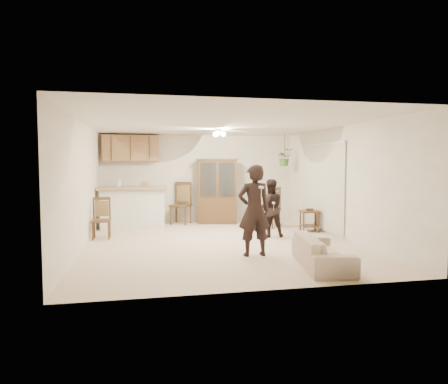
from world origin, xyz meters
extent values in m
plane|color=beige|center=(0.00, 0.00, 0.00)|extent=(6.50, 6.50, 0.00)
cube|color=silver|center=(0.00, 0.00, 2.50)|extent=(5.50, 6.50, 0.02)
cube|color=beige|center=(0.00, 3.25, 1.25)|extent=(5.50, 0.02, 2.50)
cube|color=beige|center=(0.00, -3.25, 1.25)|extent=(5.50, 0.02, 2.50)
cube|color=beige|center=(-2.75, 0.00, 1.25)|extent=(0.02, 6.50, 2.50)
cube|color=beige|center=(2.75, 0.00, 1.25)|extent=(0.02, 6.50, 2.50)
cube|color=silver|center=(-1.85, 2.35, 0.50)|extent=(1.60, 0.55, 1.00)
cube|color=tan|center=(-1.85, 2.35, 1.05)|extent=(1.75, 0.70, 0.08)
cube|color=brown|center=(-1.90, 3.07, 2.10)|extent=(1.50, 0.34, 0.70)
imported|color=#335823|center=(2.30, 2.40, 1.85)|extent=(0.43, 0.37, 0.48)
cylinder|color=black|center=(2.30, 2.40, 2.17)|extent=(0.01, 0.01, 0.65)
imported|color=beige|center=(1.26, -2.23, 0.37)|extent=(1.06, 1.97, 0.73)
imported|color=black|center=(0.38, -1.28, 0.90)|extent=(0.68, 0.46, 1.80)
imported|color=black|center=(1.25, 0.47, 0.68)|extent=(0.68, 0.54, 1.35)
cube|color=#3C2615|center=(0.47, 2.78, 0.35)|extent=(1.13, 0.65, 0.71)
cube|color=#3C2615|center=(0.47, 2.78, 1.24)|extent=(1.12, 0.60, 1.06)
cube|color=#B2BEC3|center=(0.47, 2.78, 1.24)|extent=(0.90, 0.22, 0.93)
cube|color=#3C2615|center=(0.47, 2.78, 1.79)|extent=(1.22, 0.68, 0.05)
cube|color=#3C2615|center=(2.45, 0.98, 0.50)|extent=(0.55, 0.55, 0.04)
cube|color=#3C2615|center=(2.45, 0.98, 0.14)|extent=(0.46, 0.46, 0.03)
cube|color=#3C2615|center=(2.45, 0.98, 0.54)|extent=(0.19, 0.14, 0.06)
cube|color=#3C2615|center=(-2.50, 1.00, 0.41)|extent=(0.41, 0.41, 0.04)
cube|color=olive|center=(-2.50, 1.00, 0.66)|extent=(0.30, 0.04, 0.35)
cube|color=#3C2615|center=(-2.50, 1.00, 0.89)|extent=(0.37, 0.04, 0.07)
cube|color=#3C2615|center=(-0.56, 2.86, 0.51)|extent=(0.69, 0.69, 0.06)
cube|color=olive|center=(-0.56, 2.86, 0.83)|extent=(0.36, 0.21, 0.45)
cube|color=#3C2615|center=(-0.56, 2.86, 1.12)|extent=(0.44, 0.25, 0.09)
cube|color=#3C2615|center=(1.67, 1.79, 0.47)|extent=(0.66, 0.66, 0.05)
cube|color=olive|center=(1.67, 1.79, 0.76)|extent=(0.28, 0.27, 0.41)
cube|color=#3C2615|center=(1.67, 1.79, 1.02)|extent=(0.33, 0.33, 0.08)
cube|color=white|center=(0.40, -1.67, 1.27)|extent=(0.05, 0.15, 0.04)
cube|color=white|center=(1.24, 0.16, 0.81)|extent=(0.04, 0.12, 0.04)
camera|label=1|loc=(-1.57, -8.20, 1.66)|focal=32.00mm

